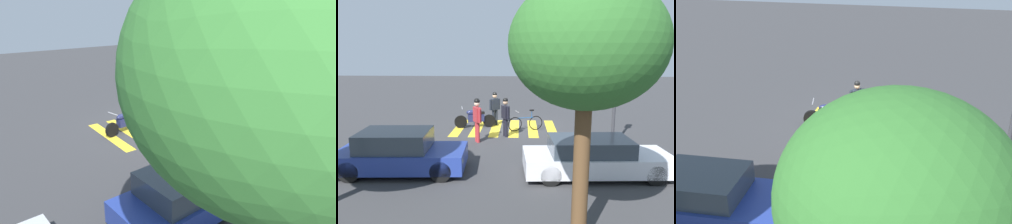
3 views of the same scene
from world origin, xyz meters
The scene contains 11 objects.
ground_plane centered at (0.00, 0.00, 0.00)m, with size 60.00×60.00×0.00m, color #38383A.
police_motorcycle centered at (1.48, -0.08, 0.45)m, with size 2.00×0.72×1.03m.
leaning_bicycle centered at (-1.00, 0.46, 0.38)m, with size 1.65×0.66×1.00m.
officer_on_foot centered at (0.55, -0.62, 0.98)m, with size 0.51×0.47×1.72m.
officer_by_motorcycle centered at (-0.09, 1.56, 1.01)m, with size 0.39×0.60×1.75m.
pedestrian_bystander centered at (1.04, 2.52, 1.09)m, with size 0.40×0.63×1.86m.
crosswalk_stripes centered at (0.00, 0.00, 0.00)m, with size 4.95×3.58×0.01m.
car_white_van centered at (-3.05, 6.10, 0.58)m, with size 4.55×1.96×1.20m.
car_blue_hatchback centered at (3.03, 6.07, 0.64)m, with size 4.06×2.05×1.35m.
traffic_light_pole centered at (-4.42, 2.97, 2.84)m, with size 0.26×0.34×4.23m.
street_tree_mid centered at (-1.97, 9.74, 3.94)m, with size 2.90×2.90×5.21m.
Camera 2 is at (-0.77, 16.11, 3.92)m, focal length 36.04 mm.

